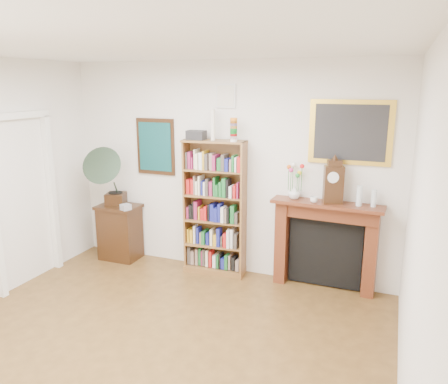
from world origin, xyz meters
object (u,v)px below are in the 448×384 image
at_px(fireplace, 326,238).
at_px(gramophone, 108,173).
at_px(cd_stack, 126,207).
at_px(bottle_right, 374,198).
at_px(bookshelf, 215,201).
at_px(flower_vase, 294,192).
at_px(bottle_left, 359,196).
at_px(side_cabinet, 120,232).
at_px(teacup, 314,200).
at_px(mantel_clock, 333,183).

bearing_deg(fireplace, gramophone, -173.14).
bearing_deg(cd_stack, bottle_right, 4.44).
distance_m(bookshelf, bottle_right, 1.99).
relative_size(gramophone, flower_vase, 5.37).
height_order(fireplace, flower_vase, flower_vase).
distance_m(flower_vase, bottle_left, 0.77).
relative_size(side_cabinet, bottle_right, 4.02).
height_order(bottle_left, bottle_right, bottle_left).
height_order(side_cabinet, bottle_right, bottle_right).
xyz_separation_m(cd_stack, teacup, (2.55, 0.17, 0.31)).
height_order(gramophone, mantel_clock, gramophone).
xyz_separation_m(fireplace, teacup, (-0.15, -0.11, 0.50)).
relative_size(cd_stack, mantel_clock, 0.23).
height_order(cd_stack, flower_vase, flower_vase).
bearing_deg(gramophone, flower_vase, -13.48).
distance_m(fireplace, gramophone, 3.08).
bearing_deg(bottle_left, fireplace, 169.85).
distance_m(cd_stack, teacup, 2.57).
bearing_deg(mantel_clock, bottle_left, -19.87).
relative_size(flower_vase, bottle_left, 0.67).
bearing_deg(teacup, mantel_clock, 13.93).
height_order(bookshelf, fireplace, bookshelf).
xyz_separation_m(bookshelf, bottle_left, (1.82, 0.00, 0.24)).
xyz_separation_m(flower_vase, bottle_right, (0.93, -0.02, 0.02)).
distance_m(fireplace, flower_vase, 0.68).
distance_m(gramophone, cd_stack, 0.55).
bearing_deg(flower_vase, gramophone, -175.62).
bearing_deg(bottle_right, gramophone, -177.05).
xyz_separation_m(side_cabinet, bottle_right, (3.45, 0.10, 0.82)).
height_order(side_cabinet, mantel_clock, mantel_clock).
distance_m(mantel_clock, bottle_right, 0.49).
bearing_deg(side_cabinet, bottle_left, 0.92).
xyz_separation_m(mantel_clock, teacup, (-0.21, -0.05, -0.21)).
relative_size(gramophone, mantel_clock, 1.67).
bearing_deg(flower_vase, mantel_clock, -4.90).
relative_size(teacup, bottle_right, 0.46).
xyz_separation_m(cd_stack, flower_vase, (2.29, 0.27, 0.36)).
bearing_deg(bottle_left, flower_vase, 176.85).
bearing_deg(teacup, bottle_left, 5.56).
xyz_separation_m(fireplace, bottle_right, (0.52, -0.04, 0.56)).
distance_m(side_cabinet, teacup, 2.88).
bearing_deg(teacup, fireplace, 37.80).
height_order(flower_vase, teacup, flower_vase).
xyz_separation_m(gramophone, bottle_left, (3.37, 0.16, -0.05)).
relative_size(side_cabinet, bottle_left, 3.35).
bearing_deg(cd_stack, gramophone, 167.56).
bearing_deg(bottle_right, bookshelf, -179.12).
bearing_deg(bottle_left, teacup, -174.44).
distance_m(mantel_clock, teacup, 0.30).
height_order(mantel_clock, teacup, mantel_clock).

